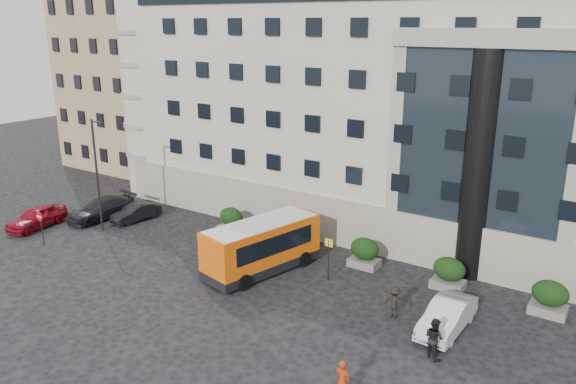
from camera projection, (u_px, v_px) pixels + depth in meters
name	position (u px, v px, depth m)	size (l,w,h in m)	color
ground	(198.00, 288.00, 31.45)	(120.00, 120.00, 0.00)	black
civic_building	(447.00, 94.00, 43.08)	(44.00, 24.00, 18.00)	#A29F8F
entrance_column	(479.00, 168.00, 31.32)	(1.80, 1.80, 13.00)	black
apartment_near	(153.00, 66.00, 57.22)	(14.00, 14.00, 20.00)	#8D7952
apartment_far	(240.00, 48.00, 72.82)	(13.00, 13.00, 22.00)	brown
hedge_a	(231.00, 220.00, 39.50)	(1.80, 1.26, 1.84)	#5A5A58
hedge_b	(293.00, 235.00, 36.73)	(1.80, 1.26, 1.84)	#5A5A58
hedge_c	(364.00, 252.00, 33.95)	(1.80, 1.26, 1.84)	#5A5A58
hedge_d	(449.00, 273.00, 31.17)	(1.80, 1.26, 1.84)	#5A5A58
hedge_e	(550.00, 298.00, 28.40)	(1.80, 1.26, 1.84)	#5A5A58
street_lamp	(97.00, 171.00, 38.93)	(1.16, 0.18, 8.00)	#262628
bus_stop_sign	(329.00, 252.00, 31.97)	(0.50, 0.08, 2.52)	#262628
no_entry_sign	(40.00, 221.00, 37.08)	(0.64, 0.16, 2.32)	#262628
minibus	(262.00, 244.00, 33.17)	(4.15, 7.72, 3.06)	#E5580A
red_truck	(191.00, 162.00, 53.65)	(3.05, 5.46, 2.79)	maroon
parked_car_a	(37.00, 217.00, 40.54)	(1.83, 4.55, 1.55)	maroon
parked_car_b	(136.00, 213.00, 41.95)	(1.33, 3.82, 1.26)	black
parked_car_c	(102.00, 208.00, 42.42)	(2.16, 5.31, 1.54)	black
parked_car_d	(210.00, 178.00, 51.00)	(2.36, 5.12, 1.42)	black
white_taxi	(447.00, 316.00, 26.96)	(1.58, 4.53, 1.49)	silver
pedestrian_a	(342.00, 380.00, 21.92)	(0.64, 0.42, 1.76)	#A22A10
pedestrian_b	(434.00, 338.00, 24.71)	(0.93, 0.73, 1.92)	black
pedestrian_c	(395.00, 302.00, 28.13)	(1.08, 0.62, 1.67)	black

